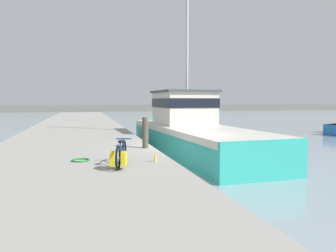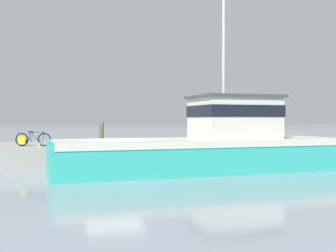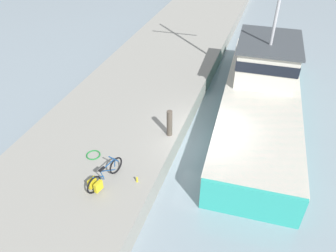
# 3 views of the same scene
# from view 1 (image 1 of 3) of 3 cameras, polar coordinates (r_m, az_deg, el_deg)

# --- Properties ---
(ground_plane) EXTENTS (320.00, 320.00, 0.00)m
(ground_plane) POSITION_cam_1_polar(r_m,az_deg,el_deg) (13.25, 2.40, -7.39)
(ground_plane) COLOR #84939E
(dock_pier) EXTENTS (6.04, 80.00, 0.94)m
(dock_pier) POSITION_cam_1_polar(r_m,az_deg,el_deg) (12.62, -16.34, -5.99)
(dock_pier) COLOR gray
(dock_pier) RESTS_ON ground_plane
(far_shoreline) EXTENTS (180.00, 5.00, 1.63)m
(far_shoreline) POSITION_cam_1_polar(r_m,az_deg,el_deg) (90.31, 7.55, 3.20)
(far_shoreline) COLOR slate
(far_shoreline) RESTS_ON ground_plane
(fishing_boat_main) EXTENTS (4.14, 14.95, 9.93)m
(fishing_boat_main) POSITION_cam_1_polar(r_m,az_deg,el_deg) (17.49, 3.77, -0.67)
(fishing_boat_main) COLOR teal
(fishing_boat_main) RESTS_ON ground_plane
(bicycle_touring) EXTENTS (0.70, 1.69, 0.71)m
(bicycle_touring) POSITION_cam_1_polar(r_m,az_deg,el_deg) (8.86, -8.30, -5.04)
(bicycle_touring) COLOR black
(bicycle_touring) RESTS_ON dock_pier
(mooring_post) EXTENTS (0.23, 0.23, 1.16)m
(mooring_post) POSITION_cam_1_polar(r_m,az_deg,el_deg) (12.28, -3.98, -1.17)
(mooring_post) COLOR #51473D
(mooring_post) RESTS_ON dock_pier
(hose_coil) EXTENTS (0.54, 0.54, 0.05)m
(hose_coil) POSITION_cam_1_polar(r_m,az_deg,el_deg) (10.05, -14.98, -5.76)
(hose_coil) COLOR #197A2D
(hose_coil) RESTS_ON dock_pier
(water_bottle_on_curb) EXTENTS (0.07, 0.07, 0.21)m
(water_bottle_on_curb) POSITION_cam_1_polar(r_m,az_deg,el_deg) (9.54, -2.20, -5.66)
(water_bottle_on_curb) COLOR yellow
(water_bottle_on_curb) RESTS_ON dock_pier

